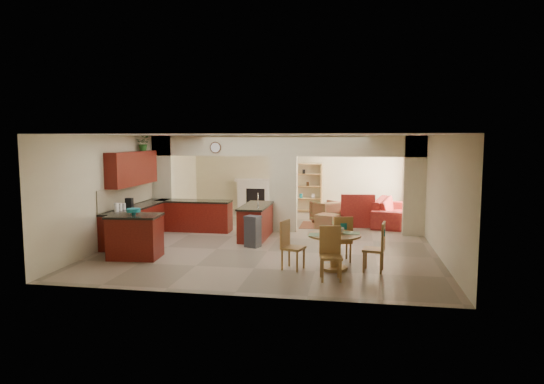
% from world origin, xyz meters
% --- Properties ---
extents(floor, '(10.00, 10.00, 0.00)m').
position_xyz_m(floor, '(0.00, 0.00, 0.00)').
color(floor, '#816F59').
rests_on(floor, ground).
extents(ceiling, '(10.00, 10.00, 0.00)m').
position_xyz_m(ceiling, '(0.00, 0.00, 2.80)').
color(ceiling, white).
rests_on(ceiling, wall_back).
extents(wall_back, '(8.00, 0.00, 8.00)m').
position_xyz_m(wall_back, '(0.00, 5.00, 1.40)').
color(wall_back, beige).
rests_on(wall_back, floor).
extents(wall_front, '(8.00, 0.00, 8.00)m').
position_xyz_m(wall_front, '(0.00, -5.00, 1.40)').
color(wall_front, beige).
rests_on(wall_front, floor).
extents(wall_left, '(0.00, 10.00, 10.00)m').
position_xyz_m(wall_left, '(-4.00, 0.00, 1.40)').
color(wall_left, beige).
rests_on(wall_left, floor).
extents(wall_right, '(0.00, 10.00, 10.00)m').
position_xyz_m(wall_right, '(4.00, 0.00, 1.40)').
color(wall_right, beige).
rests_on(wall_right, floor).
extents(partition_left_pier, '(0.60, 0.25, 2.80)m').
position_xyz_m(partition_left_pier, '(-3.70, 1.00, 1.40)').
color(partition_left_pier, beige).
rests_on(partition_left_pier, floor).
extents(partition_center_pier, '(0.80, 0.25, 2.20)m').
position_xyz_m(partition_center_pier, '(0.00, 1.00, 1.10)').
color(partition_center_pier, beige).
rests_on(partition_center_pier, floor).
extents(partition_right_pier, '(0.60, 0.25, 2.80)m').
position_xyz_m(partition_right_pier, '(3.70, 1.00, 1.40)').
color(partition_right_pier, beige).
rests_on(partition_right_pier, floor).
extents(partition_header, '(8.00, 0.25, 0.60)m').
position_xyz_m(partition_header, '(0.00, 1.00, 2.50)').
color(partition_header, beige).
rests_on(partition_header, partition_center_pier).
extents(kitchen_counter, '(2.52, 3.29, 1.48)m').
position_xyz_m(kitchen_counter, '(-3.26, -0.25, 0.46)').
color(kitchen_counter, '#420A07').
rests_on(kitchen_counter, floor).
extents(upper_cabinets, '(0.35, 2.40, 0.90)m').
position_xyz_m(upper_cabinets, '(-3.82, -0.80, 1.92)').
color(upper_cabinets, '#420A07').
rests_on(upper_cabinets, wall_left).
extents(peninsula, '(0.70, 1.85, 0.91)m').
position_xyz_m(peninsula, '(-0.60, -0.11, 0.46)').
color(peninsula, '#420A07').
rests_on(peninsula, floor).
extents(wall_clock, '(0.34, 0.03, 0.34)m').
position_xyz_m(wall_clock, '(-2.00, 0.85, 2.45)').
color(wall_clock, '#53341B').
rests_on(wall_clock, partition_header).
extents(rug, '(1.60, 1.30, 0.01)m').
position_xyz_m(rug, '(1.20, 2.10, 0.01)').
color(rug, brown).
rests_on(rug, floor).
extents(fireplace, '(1.60, 0.35, 1.20)m').
position_xyz_m(fireplace, '(-1.60, 4.83, 0.61)').
color(fireplace, beige).
rests_on(fireplace, floor).
extents(shelving_unit, '(1.00, 0.32, 1.80)m').
position_xyz_m(shelving_unit, '(0.35, 4.82, 0.90)').
color(shelving_unit, '#A37438').
rests_on(shelving_unit, floor).
extents(window_a, '(0.02, 0.90, 1.90)m').
position_xyz_m(window_a, '(3.97, 2.30, 1.20)').
color(window_a, white).
rests_on(window_a, wall_right).
extents(window_b, '(0.02, 0.90, 1.90)m').
position_xyz_m(window_b, '(3.97, 4.00, 1.20)').
color(window_b, white).
rests_on(window_b, wall_right).
extents(glazed_door, '(0.02, 0.70, 2.10)m').
position_xyz_m(glazed_door, '(3.97, 3.15, 1.05)').
color(glazed_door, white).
rests_on(glazed_door, wall_right).
extents(drape_a_left, '(0.10, 0.28, 2.30)m').
position_xyz_m(drape_a_left, '(3.93, 1.70, 1.20)').
color(drape_a_left, '#381816').
rests_on(drape_a_left, wall_right).
extents(drape_a_right, '(0.10, 0.28, 2.30)m').
position_xyz_m(drape_a_right, '(3.93, 2.90, 1.20)').
color(drape_a_right, '#381816').
rests_on(drape_a_right, wall_right).
extents(drape_b_left, '(0.10, 0.28, 2.30)m').
position_xyz_m(drape_b_left, '(3.93, 3.40, 1.20)').
color(drape_b_left, '#381816').
rests_on(drape_b_left, wall_right).
extents(drape_b_right, '(0.10, 0.28, 2.30)m').
position_xyz_m(drape_b_right, '(3.93, 4.60, 1.20)').
color(drape_b_right, '#381816').
rests_on(drape_b_right, wall_right).
extents(ceiling_fan, '(1.00, 1.00, 0.10)m').
position_xyz_m(ceiling_fan, '(1.50, 3.00, 2.56)').
color(ceiling_fan, white).
rests_on(ceiling_fan, ceiling).
extents(kitchen_island, '(1.21, 0.91, 1.00)m').
position_xyz_m(kitchen_island, '(-2.86, -2.77, 0.50)').
color(kitchen_island, '#420A07').
rests_on(kitchen_island, floor).
extents(teal_bowl, '(0.31, 0.31, 0.15)m').
position_xyz_m(teal_bowl, '(-2.87, -2.78, 1.07)').
color(teal_bowl, '#127580').
rests_on(teal_bowl, kitchen_island).
extents(trash_can, '(0.42, 0.39, 0.73)m').
position_xyz_m(trash_can, '(-0.45, -1.22, 0.36)').
color(trash_can, '#2F2F31').
rests_on(trash_can, floor).
extents(dining_table, '(1.10, 1.10, 0.75)m').
position_xyz_m(dining_table, '(1.66, -3.00, 0.50)').
color(dining_table, '#A37438').
rests_on(dining_table, floor).
extents(fruit_bowl, '(0.27, 0.27, 0.14)m').
position_xyz_m(fruit_bowl, '(1.72, -2.95, 0.82)').
color(fruit_bowl, '#88BA27').
rests_on(fruit_bowl, dining_table).
extents(sofa, '(2.91, 1.56, 0.80)m').
position_xyz_m(sofa, '(3.30, 2.80, 0.40)').
color(sofa, maroon).
rests_on(sofa, floor).
extents(chaise, '(1.11, 0.95, 0.41)m').
position_xyz_m(chaise, '(2.16, 2.27, 0.20)').
color(chaise, maroon).
rests_on(chaise, floor).
extents(armchair, '(1.12, 1.12, 0.73)m').
position_xyz_m(armchair, '(1.17, 2.52, 0.36)').
color(armchair, maroon).
rests_on(armchair, floor).
extents(ottoman, '(0.77, 0.77, 0.43)m').
position_xyz_m(ottoman, '(1.26, 1.61, 0.22)').
color(ottoman, maroon).
rests_on(ottoman, floor).
extents(plant, '(0.44, 0.40, 0.42)m').
position_xyz_m(plant, '(-3.82, -0.07, 2.58)').
color(plant, '#174612').
rests_on(plant, upper_cabinets).
extents(chair_north, '(0.51, 0.51, 1.02)m').
position_xyz_m(chair_north, '(1.80, -2.35, 0.55)').
color(chair_north, '#A37438').
rests_on(chair_north, floor).
extents(chair_east, '(0.48, 0.48, 1.02)m').
position_xyz_m(chair_east, '(2.54, -3.02, 0.55)').
color(chair_east, '#A37438').
rests_on(chair_east, floor).
extents(chair_south, '(0.48, 0.48, 1.02)m').
position_xyz_m(chair_south, '(1.61, -3.68, 0.55)').
color(chair_south, '#A37438').
rests_on(chair_south, floor).
extents(chair_west, '(0.53, 0.53, 1.02)m').
position_xyz_m(chair_west, '(0.73, -3.10, 0.55)').
color(chair_west, '#A37438').
rests_on(chair_west, floor).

